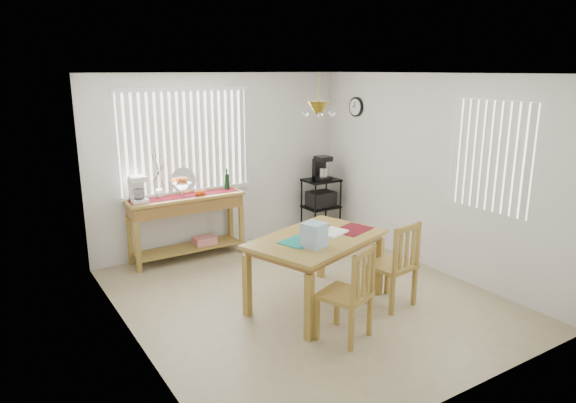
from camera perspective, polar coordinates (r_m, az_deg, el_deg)
ground at (r=6.25m, az=1.95°, el=-10.62°), size 4.00×4.50×0.01m
room_shell at (r=5.75m, az=2.03°, el=4.94°), size 4.20×4.70×2.70m
sideboard at (r=7.39m, az=-11.15°, el=-1.11°), size 1.64×0.46×0.92m
sideboard_items at (r=7.22m, az=-13.42°, el=1.50°), size 1.56×0.39×0.71m
wire_cart at (r=8.38m, az=3.68°, el=0.03°), size 0.54×0.43×0.92m
cart_items at (r=8.27m, az=3.70°, el=3.69°), size 0.22×0.26×0.38m
dining_table at (r=5.81m, az=3.19°, el=-4.86°), size 1.76×1.41×0.82m
table_items at (r=5.56m, az=3.40°, el=-3.67°), size 1.28×0.61×0.26m
chair_left at (r=5.20m, az=6.71°, el=-10.22°), size 0.59×0.59×0.98m
chair_right at (r=5.98m, az=11.68°, el=-6.95°), size 0.52×0.52×1.00m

